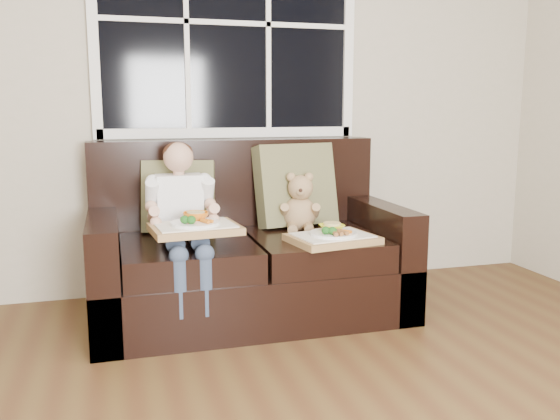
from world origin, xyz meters
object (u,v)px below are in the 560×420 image
object	(u,v)px
teddy_bear	(300,206)
loveseat	(247,258)
tray_left	(195,226)
tray_right	(332,237)
child	(182,208)

from	to	relation	value
teddy_bear	loveseat	bearing A→B (deg)	-160.24
tray_left	tray_right	distance (m)	0.72
tray_right	loveseat	bearing A→B (deg)	128.12
teddy_bear	tray_left	xyz separation A→B (m)	(-0.66, -0.37, -0.01)
tray_left	child	bearing A→B (deg)	93.53
child	tray_left	distance (m)	0.23
teddy_bear	child	bearing A→B (deg)	-153.45
teddy_bear	tray_left	world-z (taller)	teddy_bear
child	teddy_bear	size ratio (longest dim) A/B	2.32
tray_left	tray_right	world-z (taller)	tray_left
loveseat	teddy_bear	xyz separation A→B (m)	(0.33, 0.03, 0.28)
teddy_bear	tray_left	bearing A→B (deg)	-135.91
loveseat	tray_right	size ratio (longest dim) A/B	3.54
child	teddy_bear	distance (m)	0.71
loveseat	teddy_bear	world-z (taller)	loveseat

